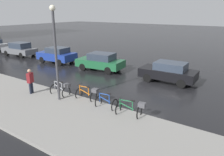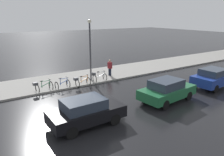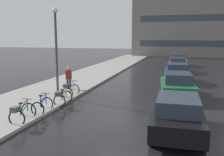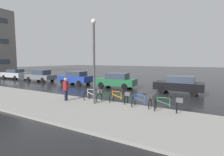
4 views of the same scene
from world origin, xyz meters
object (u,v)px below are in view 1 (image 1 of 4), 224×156
bicycle_second (106,103)px  car_black (169,72)px  car_green (101,61)px  car_blue (57,55)px  pedestrian (30,81)px  bicycle_third (88,94)px  bicycle_farthest (62,89)px  streetlamp (55,47)px  car_grey (20,49)px  bicycle_nearest (131,109)px

bicycle_second → car_black: car_black is taller
car_black → car_green: (-0.11, 6.24, 0.01)m
car_blue → pedestrian: size_ratio=2.34×
car_black → car_green: size_ratio=0.95×
bicycle_third → bicycle_farthest: 1.86m
bicycle_third → streetlamp: size_ratio=0.26×
pedestrian → car_black: bearing=-39.7°
bicycle_third → car_black: car_black is taller
car_grey → pedestrian: size_ratio=2.58×
bicycle_second → car_green: bearing=39.1°
bicycle_farthest → streetlamp: bearing=-145.4°
bicycle_nearest → pedestrian: (-0.89, 6.72, 0.47)m
bicycle_nearest → pedestrian: 6.79m
bicycle_farthest → pedestrian: (-0.91, 1.77, 0.46)m
bicycle_third → car_green: 7.09m
bicycle_second → bicycle_third: (0.30, 1.53, 0.09)m
bicycle_second → car_grey: car_grey is taller
car_green → car_blue: bearing=91.1°
bicycle_second → streetlamp: (-0.68, 2.93, 2.85)m
bicycle_third → car_blue: (5.96, 9.16, 0.33)m
bicycle_nearest → bicycle_farthest: bicycle_farthest is taller
bicycle_third → car_grey: car_grey is taller
car_blue → pedestrian: (-7.23, -5.56, 0.16)m
car_black → car_blue: bearing=91.1°
pedestrian → streetlamp: bearing=-82.5°
bicycle_nearest → pedestrian: bearing=97.6°
bicycle_third → bicycle_nearest: bearing=-96.9°
bicycle_nearest → car_black: (6.55, 0.53, 0.30)m
car_grey → car_blue: bearing=-89.5°
streetlamp → car_green: bearing=17.7°
car_blue → streetlamp: streetlamp is taller
bicycle_second → car_blue: bearing=59.7°
car_green → pedestrian: bearing=-179.6°
bicycle_second → car_blue: size_ratio=0.28×
car_blue → car_green: bearing=-88.9°
car_black → car_blue: 11.75m
bicycle_third → car_black: size_ratio=0.34×
bicycle_second → car_grey: (6.21, 17.01, 0.40)m
car_blue → car_grey: bearing=90.5°
bicycle_third → pedestrian: bearing=109.5°
car_black → car_grey: (-0.27, 18.07, 0.00)m
bicycle_nearest → bicycle_second: bicycle_second is taller
car_green → car_black: bearing=-89.0°
bicycle_third → bicycle_farthest: bearing=101.4°
bicycle_second → bicycle_third: size_ratio=0.80×
bicycle_farthest → car_grey: size_ratio=0.31×
bicycle_third → car_grey: (5.91, 15.48, 0.31)m
car_blue → car_grey: car_blue is taller
bicycle_nearest → bicycle_second: bearing=87.2°
bicycle_second → bicycle_farthest: bicycle_farthest is taller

